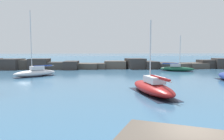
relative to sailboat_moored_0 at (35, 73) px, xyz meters
The scene contains 5 objects.
open_sea_beyond 76.14m from the sailboat_moored_0, 79.37° to the left, with size 400.00×116.00×0.01m.
breakwater_jetty 20.18m from the sailboat_moored_0, 47.50° to the left, with size 69.77×7.27×2.58m.
sailboat_moored_0 is the anchor object (origin of this frame).
sailboat_moored_1 28.50m from the sailboat_moored_0, 14.97° to the left, with size 7.19×4.42×7.58m.
sailboat_moored_4 22.82m from the sailboat_moored_0, 45.41° to the right, with size 3.74×8.68×7.53m.
Camera 1 is at (-3.77, -8.10, 4.44)m, focal length 35.00 mm.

